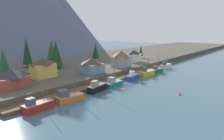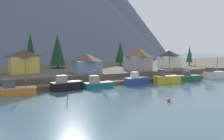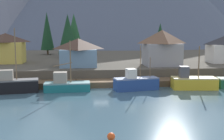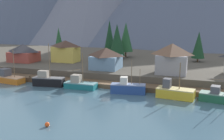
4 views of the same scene
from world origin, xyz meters
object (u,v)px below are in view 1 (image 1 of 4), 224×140
fishing_boat_yellow (146,73)px  house_white (134,56)px  fishing_boat_blue (133,77)px  conifer_mid_right (52,51)px  fishing_boat_white (166,66)px  fishing_boat_green (156,70)px  fishing_boat_orange (68,97)px  house_grey (121,58)px  fishing_boat_black (97,87)px  channel_buoy (180,94)px  house_yellow (43,68)px  fishing_boat_red (38,106)px  house_red (12,78)px  conifer_back_left (27,51)px  conifer_near_right (141,51)px  fishing_boat_teal (113,83)px  house_blue (92,65)px  conifer_back_right (3,60)px  conifer_near_left (56,53)px  conifer_mid_left (96,51)px

fishing_boat_yellow → house_white: bearing=55.9°
fishing_boat_blue → fishing_boat_yellow: size_ratio=1.00×
conifer_mid_right → fishing_boat_white: bearing=-41.8°
fishing_boat_green → fishing_boat_orange: bearing=-170.7°
fishing_boat_yellow → house_grey: size_ratio=1.02×
fishing_boat_black → channel_buoy: fishing_boat_black is taller
house_yellow → fishing_boat_red: bearing=-125.5°
house_red → conifer_back_left: 32.40m
fishing_boat_blue → conifer_near_right: bearing=18.1°
fishing_boat_teal → house_white: size_ratio=1.10×
fishing_boat_green → channel_buoy: bearing=-130.2°
conifer_near_right → channel_buoy: bearing=-136.9°
house_blue → conifer_back_right: conifer_back_right is taller
conifer_near_left → conifer_back_left: bearing=120.0°
conifer_near_left → house_red: bearing=-149.5°
house_grey → conifer_back_right: size_ratio=0.73×
conifer_mid_right → house_white: bearing=-31.4°
house_blue → conifer_back_left: conifer_back_left is taller
house_blue → channel_buoy: size_ratio=10.52×
conifer_near_right → conifer_back_right: 70.11m
fishing_boat_white → conifer_near_right: 21.06m
house_blue → fishing_boat_red: bearing=-157.8°
conifer_mid_right → fishing_boat_blue: bearing=-73.4°
conifer_back_left → fishing_boat_black: bearing=-90.6°
fishing_boat_blue → conifer_back_right: size_ratio=0.74×
fishing_boat_white → conifer_near_right: size_ratio=0.97×
conifer_near_right → conifer_back_left: bearing=157.9°
house_red → house_blue: bearing=-6.4°
house_blue → conifer_mid_left: size_ratio=0.80×
house_yellow → conifer_mid_right: conifer_mid_right is taller
fishing_boat_white → conifer_near_left: (-40.46, 29.60, 7.44)m
conifer_near_right → conifer_mid_left: (-23.03, 12.85, 0.85)m
conifer_mid_left → fishing_boat_red: bearing=-148.3°
house_blue → conifer_near_left: size_ratio=0.65×
house_white → fishing_boat_yellow: bearing=-131.3°
fishing_boat_red → conifer_near_left: (26.42, 29.87, 7.55)m
fishing_boat_orange → conifer_near_right: bearing=24.6°
fishing_boat_yellow → conifer_mid_left: bearing=90.8°
fishing_boat_white → conifer_back_right: (-61.60, 29.06, 7.03)m
fishing_boat_red → fishing_boat_blue: size_ratio=0.99×
fishing_boat_blue → conifer_mid_right: 37.75m
conifer_mid_right → fishing_boat_orange: bearing=-118.6°
fishing_boat_yellow → house_white: size_ratio=1.03×
fishing_boat_blue → channel_buoy: size_ratio=10.54×
fishing_boat_teal → fishing_boat_blue: size_ratio=1.08×
fishing_boat_blue → conifer_mid_right: bearing=96.7°
fishing_boat_blue → fishing_boat_orange: bearing=170.3°
house_grey → conifer_near_right: size_ratio=0.99×
fishing_boat_yellow → house_yellow: bearing=157.7°
fishing_boat_red → house_white: (61.25, 14.74, 4.38)m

